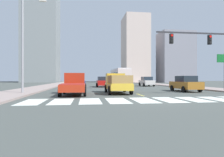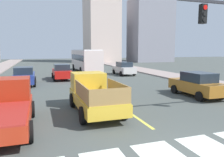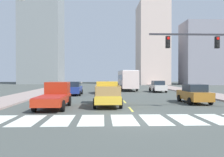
{
  "view_description": "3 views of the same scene",
  "coord_description": "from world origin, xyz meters",
  "px_view_note": "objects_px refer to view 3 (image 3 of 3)",
  "views": [
    {
      "loc": [
        -4.7,
        -12.64,
        1.48
      ],
      "look_at": [
        -1.19,
        13.98,
        1.42
      ],
      "focal_mm": 31.22,
      "sensor_mm": 36.0,
      "label": 1
    },
    {
      "loc": [
        -4.42,
        -4.85,
        3.28
      ],
      "look_at": [
        0.97,
        11.12,
        1.06
      ],
      "focal_mm": 34.85,
      "sensor_mm": 36.0,
      "label": 2
    },
    {
      "loc": [
        -2.07,
        -13.14,
        2.5
      ],
      "look_at": [
        -0.9,
        16.33,
        2.12
      ],
      "focal_mm": 37.56,
      "sensor_mm": 36.0,
      "label": 3
    }
  ],
  "objects_px": {
    "sedan_mid": "(158,86)",
    "streetlight_left": "(0,45)",
    "sedan_far": "(103,87)",
    "sedan_near_left": "(74,88)",
    "pickup_stakebed": "(107,94)",
    "pickup_dark": "(55,96)",
    "sedan_near_right": "(194,94)",
    "city_bus": "(127,79)"
  },
  "relations": [
    {
      "from": "sedan_near_right",
      "to": "sedan_far",
      "type": "bearing_deg",
      "value": 126.13
    },
    {
      "from": "pickup_dark",
      "to": "sedan_near_left",
      "type": "relative_size",
      "value": 1.18
    },
    {
      "from": "sedan_mid",
      "to": "sedan_near_right",
      "type": "xyz_separation_m",
      "value": [
        -0.06,
        -14.17,
        0.0
      ]
    },
    {
      "from": "pickup_stakebed",
      "to": "streetlight_left",
      "type": "relative_size",
      "value": 0.58
    },
    {
      "from": "sedan_mid",
      "to": "pickup_stakebed",
      "type": "bearing_deg",
      "value": -117.78
    },
    {
      "from": "sedan_near_left",
      "to": "sedan_near_right",
      "type": "bearing_deg",
      "value": -36.92
    },
    {
      "from": "pickup_stakebed",
      "to": "sedan_far",
      "type": "distance_m",
      "value": 13.32
    },
    {
      "from": "city_bus",
      "to": "streetlight_left",
      "type": "height_order",
      "value": "streetlight_left"
    },
    {
      "from": "city_bus",
      "to": "sedan_mid",
      "type": "distance_m",
      "value": 6.63
    },
    {
      "from": "pickup_stakebed",
      "to": "sedan_far",
      "type": "height_order",
      "value": "pickup_stakebed"
    },
    {
      "from": "pickup_stakebed",
      "to": "sedan_near_right",
      "type": "relative_size",
      "value": 1.18
    },
    {
      "from": "sedan_far",
      "to": "sedan_near_left",
      "type": "xyz_separation_m",
      "value": [
        -3.71,
        -2.97,
        0.0
      ]
    },
    {
      "from": "sedan_mid",
      "to": "sedan_near_right",
      "type": "height_order",
      "value": "same"
    },
    {
      "from": "sedan_mid",
      "to": "sedan_near_right",
      "type": "distance_m",
      "value": 14.17
    },
    {
      "from": "pickup_dark",
      "to": "streetlight_left",
      "type": "distance_m",
      "value": 6.17
    },
    {
      "from": "pickup_dark",
      "to": "sedan_near_right",
      "type": "bearing_deg",
      "value": 8.82
    },
    {
      "from": "pickup_dark",
      "to": "sedan_mid",
      "type": "relative_size",
      "value": 1.18
    },
    {
      "from": "sedan_mid",
      "to": "sedan_near_right",
      "type": "bearing_deg",
      "value": -90.78
    },
    {
      "from": "pickup_stakebed",
      "to": "sedan_near_left",
      "type": "relative_size",
      "value": 1.18
    },
    {
      "from": "pickup_dark",
      "to": "sedan_far",
      "type": "height_order",
      "value": "pickup_dark"
    },
    {
      "from": "sedan_near_right",
      "to": "sedan_near_left",
      "type": "relative_size",
      "value": 1.0
    },
    {
      "from": "sedan_near_right",
      "to": "streetlight_left",
      "type": "bearing_deg",
      "value": -172.91
    },
    {
      "from": "city_bus",
      "to": "pickup_stakebed",
      "type": "bearing_deg",
      "value": -99.52
    },
    {
      "from": "pickup_stakebed",
      "to": "city_bus",
      "type": "distance_m",
      "value": 20.87
    },
    {
      "from": "pickup_dark",
      "to": "streetlight_left",
      "type": "relative_size",
      "value": 0.58
    },
    {
      "from": "sedan_mid",
      "to": "streetlight_left",
      "type": "distance_m",
      "value": 23.18
    },
    {
      "from": "streetlight_left",
      "to": "city_bus",
      "type": "bearing_deg",
      "value": 58.96
    },
    {
      "from": "sedan_near_left",
      "to": "pickup_stakebed",
      "type": "bearing_deg",
      "value": -68.06
    },
    {
      "from": "sedan_far",
      "to": "sedan_near_left",
      "type": "distance_m",
      "value": 4.76
    },
    {
      "from": "streetlight_left",
      "to": "pickup_stakebed",
      "type": "bearing_deg",
      "value": 1.74
    },
    {
      "from": "pickup_stakebed",
      "to": "sedan_near_right",
      "type": "height_order",
      "value": "pickup_stakebed"
    },
    {
      "from": "pickup_stakebed",
      "to": "sedan_mid",
      "type": "height_order",
      "value": "pickup_stakebed"
    },
    {
      "from": "city_bus",
      "to": "sedan_mid",
      "type": "height_order",
      "value": "city_bus"
    },
    {
      "from": "pickup_dark",
      "to": "sedan_mid",
      "type": "bearing_deg",
      "value": 51.34
    },
    {
      "from": "pickup_dark",
      "to": "pickup_stakebed",
      "type": "bearing_deg",
      "value": 14.01
    },
    {
      "from": "sedan_mid",
      "to": "streetlight_left",
      "type": "xyz_separation_m",
      "value": [
        -16.59,
        -15.65,
        4.11
      ]
    },
    {
      "from": "streetlight_left",
      "to": "sedan_near_right",
      "type": "bearing_deg",
      "value": 5.12
    },
    {
      "from": "pickup_stakebed",
      "to": "streetlight_left",
      "type": "xyz_separation_m",
      "value": [
        -8.67,
        -0.26,
        4.03
      ]
    },
    {
      "from": "pickup_stakebed",
      "to": "sedan_far",
      "type": "bearing_deg",
      "value": 90.54
    },
    {
      "from": "city_bus",
      "to": "sedan_near_right",
      "type": "relative_size",
      "value": 2.45
    },
    {
      "from": "pickup_stakebed",
      "to": "city_bus",
      "type": "xyz_separation_m",
      "value": [
        3.82,
        20.49,
        1.02
      ]
    },
    {
      "from": "pickup_dark",
      "to": "city_bus",
      "type": "distance_m",
      "value": 23.16
    }
  ]
}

